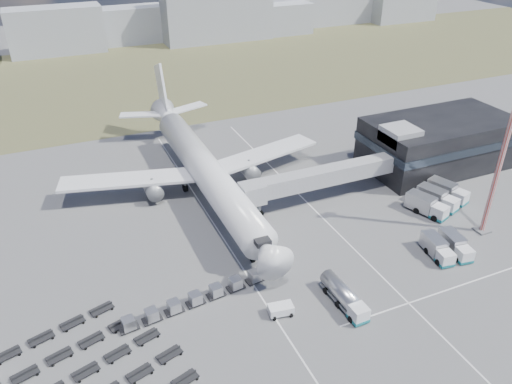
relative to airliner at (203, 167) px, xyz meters
name	(u,v)px	position (x,y,z in m)	size (l,w,h in m)	color
ground	(278,298)	(0.00, -32.38, -5.29)	(420.00, 420.00, 0.00)	#565659
grass_strip	(126,78)	(0.00, 77.62, -5.29)	(420.00, 90.00, 0.01)	#4B492D
lane_markings	(328,268)	(9.77, -29.38, -5.29)	(47.12, 110.00, 0.01)	silver
terminal	(438,142)	(47.77, -8.41, -0.04)	(30.40, 16.40, 11.00)	black
jet_bridge	(310,180)	(15.90, -11.95, -0.24)	(30.30, 3.80, 7.05)	#939399
airliner	(203,167)	(0.00, 0.00, 0.00)	(51.59, 64.53, 17.62)	white
skyline	(126,21)	(8.84, 118.28, 3.98)	(312.80, 24.04, 25.54)	#999DA7
fuel_tanker	(344,296)	(7.65, -37.04, -3.85)	(2.51, 8.99, 2.88)	white
pushback_tug	(281,310)	(-1.00, -35.27, -4.55)	(3.29, 1.85, 1.48)	white
catering_truck	(198,169)	(1.00, 6.42, -3.79)	(4.74, 6.90, 2.93)	white
service_trucks_near	(446,247)	(28.24, -33.68, -3.84)	(6.42, 7.35, 2.67)	white
service_trucks_far	(437,198)	(36.79, -21.74, -3.67)	(11.75, 10.29, 2.99)	white
uld_row	(195,299)	(-10.79, -28.94, -4.31)	(21.19, 4.11, 1.64)	black
baggage_dollies	(70,383)	(-27.81, -35.97, -4.93)	(26.81, 24.34, 0.73)	black
floodlight_mast	(503,151)	(38.37, -31.09, 9.37)	(2.78, 2.26, 29.26)	#B1271C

